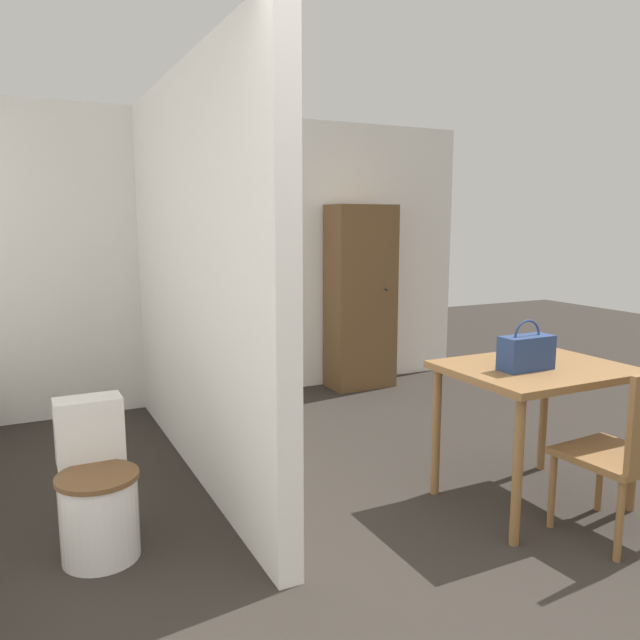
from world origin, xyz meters
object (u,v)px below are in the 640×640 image
Objects in this scene: dining_table at (536,383)px; wooden_chair at (627,449)px; toilet at (97,493)px; handbag at (526,352)px; wooden_cabinet at (360,297)px.

dining_table is 1.07× the size of wooden_chair.
dining_table is at bearing -12.88° from toilet.
handbag reaches higher than wooden_chair.
toilet is 3.44m from wooden_cabinet.
handbag reaches higher than dining_table.
dining_table is 2.65m from wooden_cabinet.
wooden_chair is at bearing -80.51° from dining_table.
handbag is (-0.12, -0.04, 0.20)m from dining_table.
dining_table is 3.21× the size of handbag.
wooden_chair is 3.00× the size of handbag.
wooden_cabinet is at bearing 38.24° from toilet.
wooden_cabinet reaches higher than dining_table.
handbag reaches higher than toilet.
wooden_chair reaches higher than toilet.
toilet is (-2.37, 1.05, -0.18)m from wooden_chair.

